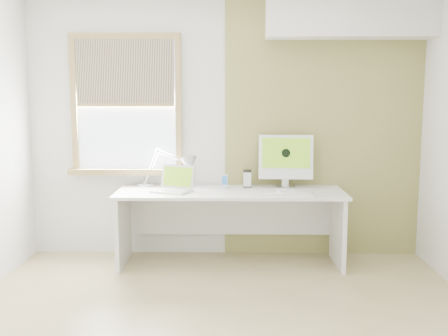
{
  "coord_description": "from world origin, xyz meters",
  "views": [
    {
      "loc": [
        0.06,
        -3.63,
        1.67
      ],
      "look_at": [
        0.0,
        1.05,
        1.0
      ],
      "focal_mm": 42.24,
      "sensor_mm": 36.0,
      "label": 1
    }
  ],
  "objects_px": {
    "desk_lamp": "(181,167)",
    "external_drive": "(247,179)",
    "imac": "(286,158)",
    "laptop": "(174,185)",
    "desk": "(230,209)"
  },
  "relations": [
    {
      "from": "desk",
      "to": "imac",
      "type": "relative_size",
      "value": 4.06
    },
    {
      "from": "external_drive",
      "to": "imac",
      "type": "bearing_deg",
      "value": -6.27
    },
    {
      "from": "imac",
      "to": "desk",
      "type": "bearing_deg",
      "value": -166.75
    },
    {
      "from": "desk_lamp",
      "to": "imac",
      "type": "distance_m",
      "value": 1.05
    },
    {
      "from": "desk_lamp",
      "to": "laptop",
      "type": "xyz_separation_m",
      "value": [
        -0.05,
        -0.23,
        -0.14
      ]
    },
    {
      "from": "desk",
      "to": "imac",
      "type": "distance_m",
      "value": 0.75
    },
    {
      "from": "laptop",
      "to": "imac",
      "type": "xyz_separation_m",
      "value": [
        1.09,
        0.21,
        0.23
      ]
    },
    {
      "from": "desk",
      "to": "laptop",
      "type": "xyz_separation_m",
      "value": [
        -0.54,
        -0.08,
        0.26
      ]
    },
    {
      "from": "laptop",
      "to": "imac",
      "type": "distance_m",
      "value": 1.14
    },
    {
      "from": "desk",
      "to": "laptop",
      "type": "bearing_deg",
      "value": -171.73
    },
    {
      "from": "desk_lamp",
      "to": "laptop",
      "type": "relative_size",
      "value": 1.56
    },
    {
      "from": "laptop",
      "to": "desk_lamp",
      "type": "bearing_deg",
      "value": 78.67
    },
    {
      "from": "desk_lamp",
      "to": "external_drive",
      "type": "relative_size",
      "value": 4.0
    },
    {
      "from": "external_drive",
      "to": "imac",
      "type": "relative_size",
      "value": 0.31
    },
    {
      "from": "desk_lamp",
      "to": "imac",
      "type": "relative_size",
      "value": 1.23
    }
  ]
}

